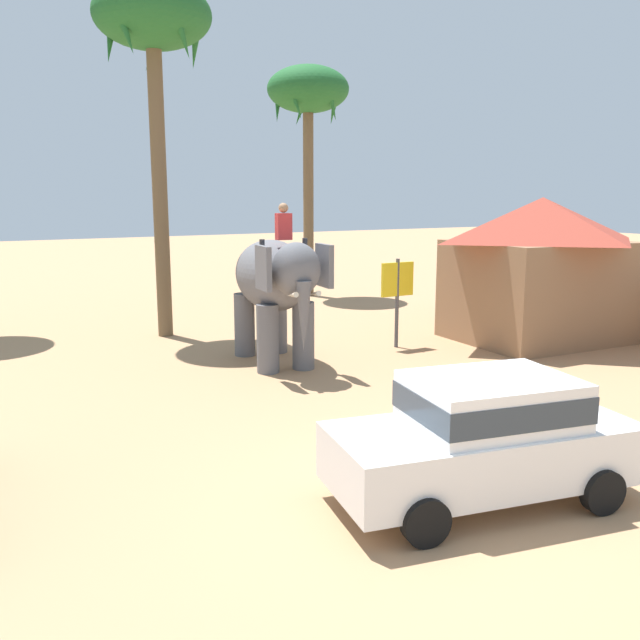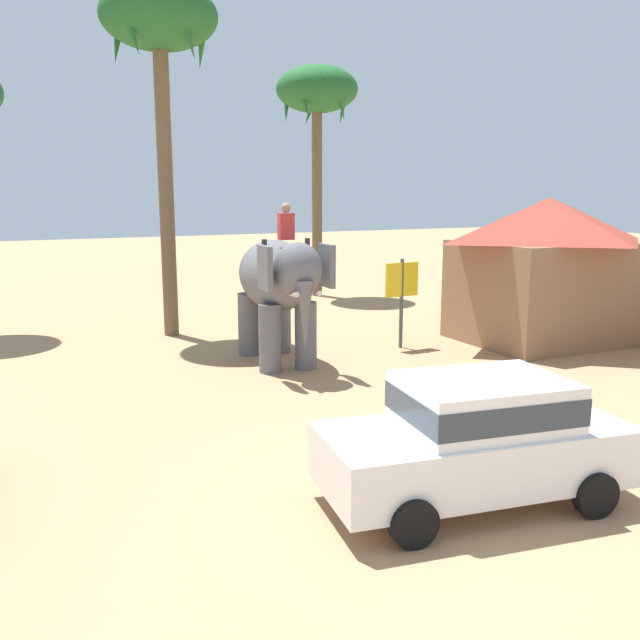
{
  "view_description": "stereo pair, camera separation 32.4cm",
  "coord_description": "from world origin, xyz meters",
  "px_view_note": "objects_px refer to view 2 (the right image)",
  "views": [
    {
      "loc": [
        -5.71,
        -6.43,
        4.05
      ],
      "look_at": [
        0.92,
        5.02,
        1.6
      ],
      "focal_mm": 37.86,
      "sensor_mm": 36.0,
      "label": 1
    },
    {
      "loc": [
        -5.43,
        -6.59,
        4.05
      ],
      "look_at": [
        0.92,
        5.02,
        1.6
      ],
      "focal_mm": 37.86,
      "sensor_mm": 36.0,
      "label": 2
    }
  ],
  "objects_px": {
    "elephant_with_mahout": "(278,283)",
    "palm_tree_left_of_road": "(317,97)",
    "palm_tree_behind_elephant": "(159,30)",
    "signboard_yellow": "(402,286)",
    "roadside_hut": "(546,266)",
    "car_sedan_foreground": "(477,436)"
  },
  "relations": [
    {
      "from": "palm_tree_left_of_road",
      "to": "signboard_yellow",
      "type": "xyz_separation_m",
      "value": [
        -2.62,
        -9.57,
        -6.13
      ]
    },
    {
      "from": "elephant_with_mahout",
      "to": "roadside_hut",
      "type": "relative_size",
      "value": 0.76
    },
    {
      "from": "car_sedan_foreground",
      "to": "palm_tree_behind_elephant",
      "type": "height_order",
      "value": "palm_tree_behind_elephant"
    },
    {
      "from": "palm_tree_left_of_road",
      "to": "signboard_yellow",
      "type": "height_order",
      "value": "palm_tree_left_of_road"
    },
    {
      "from": "signboard_yellow",
      "to": "palm_tree_behind_elephant",
      "type": "bearing_deg",
      "value": 136.81
    },
    {
      "from": "elephant_with_mahout",
      "to": "palm_tree_left_of_road",
      "type": "distance_m",
      "value": 12.86
    },
    {
      "from": "palm_tree_left_of_road",
      "to": "roadside_hut",
      "type": "height_order",
      "value": "palm_tree_left_of_road"
    },
    {
      "from": "palm_tree_behind_elephant",
      "to": "roadside_hut",
      "type": "height_order",
      "value": "palm_tree_behind_elephant"
    },
    {
      "from": "roadside_hut",
      "to": "signboard_yellow",
      "type": "bearing_deg",
      "value": 163.95
    },
    {
      "from": "car_sedan_foreground",
      "to": "signboard_yellow",
      "type": "relative_size",
      "value": 1.81
    },
    {
      "from": "elephant_with_mahout",
      "to": "palm_tree_left_of_road",
      "type": "bearing_deg",
      "value": 56.96
    },
    {
      "from": "palm_tree_behind_elephant",
      "to": "palm_tree_left_of_road",
      "type": "xyz_separation_m",
      "value": [
        7.55,
        4.94,
        -0.66
      ]
    },
    {
      "from": "car_sedan_foreground",
      "to": "palm_tree_behind_elephant",
      "type": "distance_m",
      "value": 14.83
    },
    {
      "from": "car_sedan_foreground",
      "to": "palm_tree_behind_elephant",
      "type": "xyz_separation_m",
      "value": [
        -0.39,
        12.76,
        7.56
      ]
    },
    {
      "from": "roadside_hut",
      "to": "signboard_yellow",
      "type": "xyz_separation_m",
      "value": [
        -4.05,
        1.17,
        -0.44
      ]
    },
    {
      "from": "palm_tree_behind_elephant",
      "to": "palm_tree_left_of_road",
      "type": "relative_size",
      "value": 1.08
    },
    {
      "from": "roadside_hut",
      "to": "car_sedan_foreground",
      "type": "bearing_deg",
      "value": -141.01
    },
    {
      "from": "car_sedan_foreground",
      "to": "signboard_yellow",
      "type": "xyz_separation_m",
      "value": [
        4.55,
        8.13,
        0.76
      ]
    },
    {
      "from": "palm_tree_behind_elephant",
      "to": "signboard_yellow",
      "type": "xyz_separation_m",
      "value": [
        4.94,
        -4.63,
        -6.8
      ]
    },
    {
      "from": "car_sedan_foreground",
      "to": "roadside_hut",
      "type": "xyz_separation_m",
      "value": [
        8.6,
        6.96,
        1.2
      ]
    },
    {
      "from": "palm_tree_left_of_road",
      "to": "signboard_yellow",
      "type": "relative_size",
      "value": 3.76
    },
    {
      "from": "elephant_with_mahout",
      "to": "palm_tree_behind_elephant",
      "type": "height_order",
      "value": "palm_tree_behind_elephant"
    }
  ]
}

